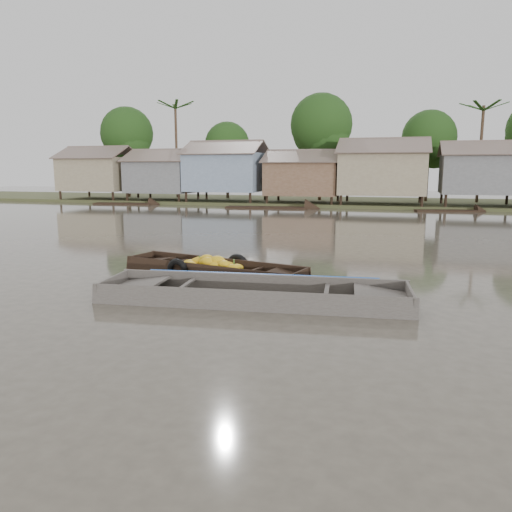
# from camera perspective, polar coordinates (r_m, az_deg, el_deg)

# --- Properties ---
(ground) EXTENTS (120.00, 120.00, 0.00)m
(ground) POSITION_cam_1_polar(r_m,az_deg,el_deg) (12.42, -2.91, -4.15)
(ground) COLOR #4A4439
(ground) RESTS_ON ground
(riverbank) EXTENTS (120.00, 12.47, 10.22)m
(riverbank) POSITION_cam_1_polar(r_m,az_deg,el_deg) (43.26, 15.14, 9.71)
(riverbank) COLOR #384723
(riverbank) RESTS_ON ground
(banana_boat) EXTENTS (5.73, 2.58, 0.80)m
(banana_boat) POSITION_cam_1_polar(r_m,az_deg,el_deg) (14.52, -5.13, -1.48)
(banana_boat) COLOR black
(banana_boat) RESTS_ON ground
(viewer_boat) EXTENTS (7.30, 2.58, 0.58)m
(viewer_boat) POSITION_cam_1_polar(r_m,az_deg,el_deg) (11.64, -0.16, -4.85)
(viewer_boat) COLOR #443E39
(viewer_boat) RESTS_ON ground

